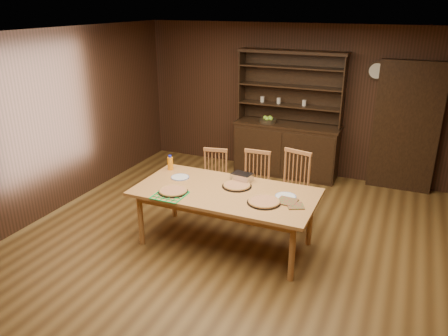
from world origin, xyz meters
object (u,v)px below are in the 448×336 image
at_px(china_hutch, 287,142).
at_px(dining_table, 225,196).
at_px(chair_left, 214,178).
at_px(chair_right, 293,186).
at_px(chair_center, 255,183).
at_px(juice_bottle, 170,163).

relative_size(china_hutch, dining_table, 0.97).
height_order(china_hutch, dining_table, china_hutch).
distance_m(chair_left, chair_right, 1.18).
xyz_separation_m(dining_table, chair_center, (0.07, 0.90, -0.17)).
relative_size(dining_table, juice_bottle, 10.73).
distance_m(chair_left, juice_bottle, 0.77).
bearing_deg(chair_right, china_hutch, 121.50).
bearing_deg(chair_left, china_hutch, 60.23).
bearing_deg(juice_bottle, dining_table, -20.23).
relative_size(china_hutch, chair_right, 2.08).
bearing_deg(chair_center, juice_bottle, -155.78).
distance_m(china_hutch, chair_left, 1.88).
height_order(china_hutch, chair_center, china_hutch).
distance_m(chair_center, chair_right, 0.54).
xyz_separation_m(dining_table, chair_right, (0.61, 0.93, -0.13)).
bearing_deg(chair_left, chair_center, -11.24).
distance_m(dining_table, juice_bottle, 1.06).
height_order(chair_right, juice_bottle, chair_right).
distance_m(dining_table, chair_left, 1.08).
bearing_deg(china_hutch, dining_table, -90.51).
bearing_deg(chair_center, china_hutch, 88.71).
relative_size(chair_left, chair_right, 0.88).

